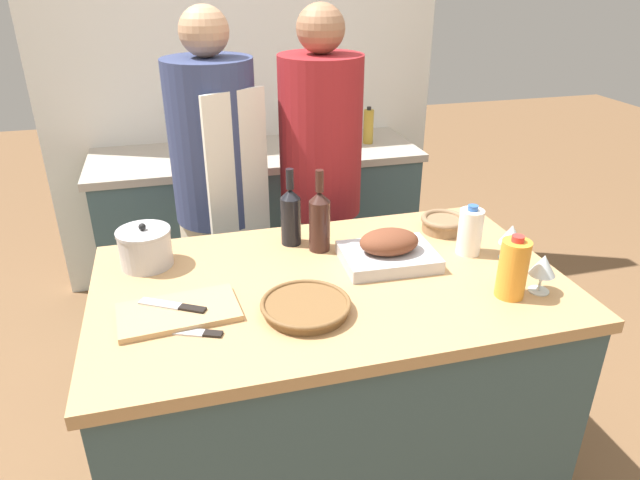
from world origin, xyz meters
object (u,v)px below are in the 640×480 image
(cutting_board, at_px, (179,312))
(wine_bottle_dark, at_px, (320,219))
(milk_jug, at_px, (470,231))
(wine_glass_left, at_px, (511,235))
(roasting_pan, at_px, (389,251))
(condiment_bottle_short, at_px, (368,126))
(wine_glass_right, at_px, (543,266))
(juice_jug, at_px, (513,268))
(condiment_bottle_tall, at_px, (210,137))
(person_cook_aproned, at_px, (218,192))
(wine_bottle_green, at_px, (291,215))
(stock_pot, at_px, (145,248))
(person_cook_guest, at_px, (321,185))
(knife_paring, at_px, (200,333))
(knife_chef, at_px, (175,306))
(wicker_basket, at_px, (306,306))
(mixing_bowl, at_px, (443,223))

(cutting_board, xyz_separation_m, wine_bottle_dark, (0.50, 0.30, 0.11))
(milk_jug, bearing_deg, wine_glass_left, -33.86)
(roasting_pan, bearing_deg, condiment_bottle_short, 73.39)
(wine_glass_left, relative_size, wine_glass_right, 1.00)
(milk_jug, relative_size, condiment_bottle_short, 0.86)
(juice_jug, xyz_separation_m, condiment_bottle_tall, (-0.74, 1.83, -0.04))
(cutting_board, distance_m, person_cook_aproned, 0.95)
(wine_bottle_green, height_order, wine_glass_right, wine_bottle_green)
(stock_pot, relative_size, wine_bottle_green, 0.63)
(wine_bottle_dark, relative_size, person_cook_aproned, 0.17)
(stock_pot, distance_m, juice_jug, 1.17)
(wine_glass_right, distance_m, person_cook_aproned, 1.39)
(roasting_pan, relative_size, cutting_board, 0.90)
(juice_jug, distance_m, wine_bottle_green, 0.77)
(stock_pot, xyz_separation_m, condiment_bottle_short, (1.21, 1.24, 0.01))
(milk_jug, height_order, person_cook_aproned, person_cook_aproned)
(juice_jug, height_order, person_cook_guest, person_cook_guest)
(wine_bottle_dark, height_order, wine_glass_right, wine_bottle_dark)
(stock_pot, height_order, knife_paring, stock_pot)
(condiment_bottle_short, relative_size, person_cook_guest, 0.12)
(knife_chef, xyz_separation_m, condiment_bottle_short, (1.13, 1.56, 0.06))
(wine_glass_right, bearing_deg, wicker_basket, 174.44)
(wine_glass_left, distance_m, person_cook_aproned, 1.25)
(roasting_pan, bearing_deg, person_cook_aproned, 122.13)
(knife_paring, xyz_separation_m, condiment_bottle_short, (1.07, 1.68, 0.07))
(juice_jug, xyz_separation_m, milk_jug, (0.02, 0.29, -0.01))
(stock_pot, bearing_deg, wine_glass_left, -12.82)
(roasting_pan, xyz_separation_m, wine_glass_left, (0.41, -0.08, 0.04))
(wicker_basket, distance_m, knife_chef, 0.38)
(stock_pot, height_order, mixing_bowl, stock_pot)
(mixing_bowl, distance_m, wine_bottle_dark, 0.50)
(wine_bottle_dark, distance_m, wine_glass_left, 0.65)
(person_cook_guest, bearing_deg, knife_chef, -113.13)
(knife_paring, bearing_deg, stock_pot, 107.38)
(knife_paring, relative_size, condiment_bottle_short, 0.65)
(juice_jug, height_order, knife_paring, juice_jug)
(wine_bottle_dark, distance_m, knife_chef, 0.59)
(cutting_board, relative_size, mixing_bowl, 2.08)
(wine_bottle_dark, xyz_separation_m, knife_chef, (-0.51, -0.28, -0.10))
(stock_pot, relative_size, wine_bottle_dark, 0.60)
(stock_pot, xyz_separation_m, person_cook_guest, (0.75, 0.55, -0.05))
(wine_bottle_dark, distance_m, condiment_bottle_short, 1.42)
(person_cook_aproned, bearing_deg, person_cook_guest, -30.90)
(wicker_basket, height_order, stock_pot, stock_pot)
(mixing_bowl, xyz_separation_m, condiment_bottle_short, (0.13, 1.24, 0.04))
(condiment_bottle_tall, xyz_separation_m, person_cook_aproned, (-0.04, -0.76, -0.03))
(juice_jug, bearing_deg, wine_bottle_dark, 136.82)
(mixing_bowl, distance_m, knife_paring, 1.04)
(wicker_basket, distance_m, stock_pot, 0.61)
(mixing_bowl, bearing_deg, person_cook_guest, 120.52)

